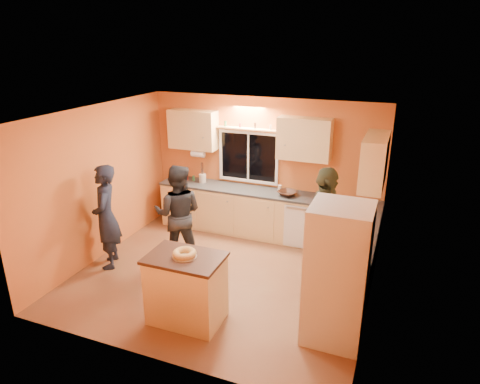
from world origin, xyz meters
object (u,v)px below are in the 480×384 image
at_px(island, 186,288).
at_px(person_center, 178,214).
at_px(refrigerator, 337,274).
at_px(person_right, 323,229).
at_px(person_left, 106,217).

distance_m(island, person_center, 1.75).
height_order(refrigerator, person_right, person_right).
relative_size(person_left, person_right, 0.92).
bearing_deg(person_right, person_left, 96.54).
bearing_deg(person_left, island, 36.58).
bearing_deg(person_left, refrigerator, 53.50).
height_order(refrigerator, person_center, refrigerator).
relative_size(refrigerator, person_left, 1.03).
xyz_separation_m(person_left, person_center, (0.99, 0.60, -0.03)).
bearing_deg(island, refrigerator, 10.83).
relative_size(island, person_center, 0.59).
distance_m(person_left, person_right, 3.46).
distance_m(refrigerator, person_left, 3.82).
bearing_deg(person_center, person_left, 13.57).
height_order(person_left, person_center, person_left).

